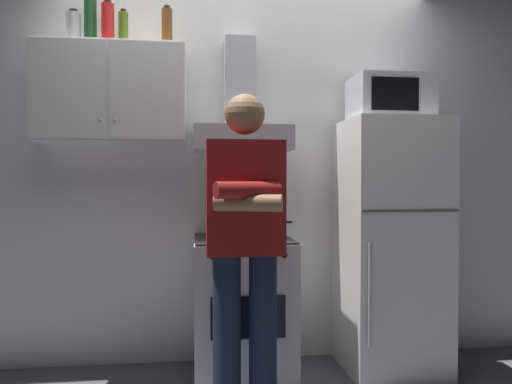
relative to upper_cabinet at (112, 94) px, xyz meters
name	(u,v)px	position (x,y,z in m)	size (l,w,h in m)	color
back_wall_tiled	(245,161)	(0.85, 0.23, -0.40)	(4.80, 0.10, 2.70)	white
upper_cabinet	(112,94)	(0.00, 0.00, 0.00)	(0.90, 0.37, 0.60)	white
stove_oven	(243,307)	(0.80, -0.13, -1.32)	(0.60, 0.62, 0.87)	silver
range_hood	(241,121)	(0.80, 0.00, -0.15)	(0.60, 0.44, 0.75)	#B7BABF
refrigerator	(390,245)	(1.75, -0.12, -0.95)	(0.60, 0.62, 1.60)	white
microwave	(390,99)	(1.75, -0.11, -0.01)	(0.48, 0.37, 0.28)	#B7BABF
person_standing	(245,244)	(0.75, -0.73, -0.85)	(0.38, 0.33, 1.64)	#192342
cooking_pot	(267,229)	(0.93, -0.24, -0.82)	(0.31, 0.21, 0.11)	#B7BABF
bottle_soda_red	(108,23)	(-0.02, -0.03, 0.43)	(0.08, 0.08, 0.26)	red
bottle_olive_oil	(123,29)	(0.07, 0.02, 0.41)	(0.06, 0.06, 0.23)	#4C6B19
bottle_canister_steel	(73,28)	(-0.23, -0.01, 0.40)	(0.09, 0.09, 0.21)	#B2B5BA
bottle_wine_green	(90,20)	(-0.13, 0.02, 0.45)	(0.08, 0.08, 0.32)	#19471E
bottle_beer_brown	(167,28)	(0.33, 0.01, 0.42)	(0.07, 0.07, 0.26)	brown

